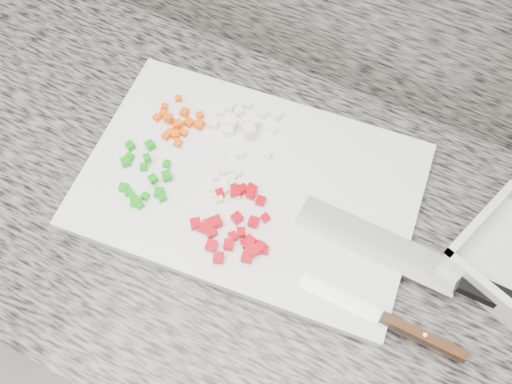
# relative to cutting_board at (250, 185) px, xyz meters

# --- Properties ---
(cabinet) EXTENTS (3.92, 0.62, 0.86)m
(cabinet) POSITION_rel_cutting_board_xyz_m (-0.07, -0.04, -0.48)
(cabinet) COLOR beige
(cabinet) RESTS_ON ground
(countertop) EXTENTS (3.96, 0.64, 0.04)m
(countertop) POSITION_rel_cutting_board_xyz_m (-0.07, -0.04, -0.03)
(countertop) COLOR #646058
(countertop) RESTS_ON cabinet
(cutting_board) EXTENTS (0.53, 0.38, 0.02)m
(cutting_board) POSITION_rel_cutting_board_xyz_m (0.00, 0.00, 0.00)
(cutting_board) COLOR white
(cutting_board) RESTS_ON countertop
(carrot_pile) EXTENTS (0.08, 0.09, 0.02)m
(carrot_pile) POSITION_rel_cutting_board_xyz_m (-0.15, 0.04, 0.02)
(carrot_pile) COLOR #FF5605
(carrot_pile) RESTS_ON cutting_board
(onion_pile) EXTENTS (0.12, 0.11, 0.03)m
(onion_pile) POSITION_rel_cutting_board_xyz_m (-0.06, 0.08, 0.02)
(onion_pile) COLOR white
(onion_pile) RESTS_ON cutting_board
(green_pepper_pile) EXTENTS (0.11, 0.11, 0.02)m
(green_pepper_pile) POSITION_rel_cutting_board_xyz_m (-0.15, -0.07, 0.02)
(green_pepper_pile) COLOR #119B0E
(green_pepper_pile) RESTS_ON cutting_board
(red_pepper_pile) EXTENTS (0.12, 0.13, 0.02)m
(red_pepper_pile) POSITION_rel_cutting_board_xyz_m (0.01, -0.08, 0.02)
(red_pepper_pile) COLOR #C4020E
(red_pepper_pile) RESTS_ON cutting_board
(garlic_pile) EXTENTS (0.06, 0.07, 0.01)m
(garlic_pile) POSITION_rel_cutting_board_xyz_m (-0.03, -0.02, 0.01)
(garlic_pile) COLOR #F4E2BC
(garlic_pile) RESTS_ON cutting_board
(chef_knife) EXTENTS (0.40, 0.06, 0.02)m
(chef_knife) POSITION_rel_cutting_board_xyz_m (0.34, -0.01, 0.01)
(chef_knife) COLOR silver
(chef_knife) RESTS_ON cutting_board
(paring_knife) EXTENTS (0.24, 0.03, 0.02)m
(paring_knife) POSITION_rel_cutting_board_xyz_m (0.28, -0.11, 0.01)
(paring_knife) COLOR silver
(paring_knife) RESTS_ON cutting_board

